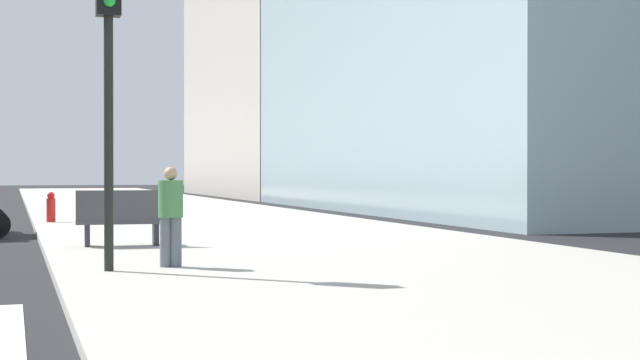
# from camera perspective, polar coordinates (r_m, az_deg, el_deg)

# --- Properties ---
(sidewalk_kerb_east) EXTENTS (10.00, 120.00, 0.15)m
(sidewalk_kerb_east) POSITION_cam_1_polar(r_m,az_deg,el_deg) (26.95, -5.88, -2.82)
(sidewalk_kerb_east) COLOR #B2ADA3
(sidewalk_kerb_east) RESTS_ON ground
(traffic_light_near_corner) EXTENTS (0.36, 0.41, 4.82)m
(traffic_light_near_corner) POSITION_cam_1_polar(r_m,az_deg,el_deg) (14.81, -12.46, 7.84)
(traffic_light_near_corner) COLOR black
(traffic_light_near_corner) RESTS_ON sidewalk_kerb_east
(park_bench) EXTENTS (1.83, 0.65, 1.12)m
(park_bench) POSITION_cam_1_polar(r_m,az_deg,el_deg) (19.59, -11.70, -2.29)
(park_bench) COLOR #47474C
(park_bench) RESTS_ON sidewalk_kerb_east
(pedestrian_waiting_east) EXTENTS (0.39, 0.39, 1.57)m
(pedestrian_waiting_east) POSITION_cam_1_polar(r_m,az_deg,el_deg) (15.17, -8.87, -1.88)
(pedestrian_waiting_east) COLOR slate
(pedestrian_waiting_east) RESTS_ON sidewalk_kerb_east
(fire_hydrant) EXTENTS (0.26, 0.26, 0.89)m
(fire_hydrant) POSITION_cam_1_polar(r_m,az_deg,el_deg) (29.29, -15.71, -1.59)
(fire_hydrant) COLOR red
(fire_hydrant) RESTS_ON sidewalk_kerb_east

